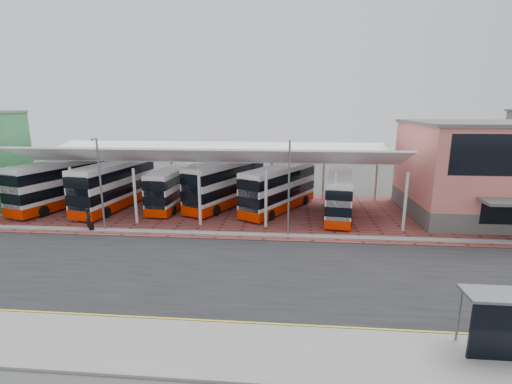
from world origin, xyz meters
TOP-DOWN VIEW (x-y plane):
  - ground at (0.00, 0.00)m, footprint 140.00×140.00m
  - road at (0.00, -1.00)m, footprint 120.00×14.00m
  - forecourt at (2.00, 13.00)m, footprint 72.00×16.00m
  - sidewalk at (0.00, -9.00)m, footprint 120.00×4.00m
  - north_kerb at (0.00, 6.20)m, footprint 120.00×0.80m
  - yellow_line_near at (0.00, -7.00)m, footprint 120.00×0.12m
  - yellow_line_far at (0.00, -6.70)m, footprint 120.00×0.12m
  - canopy at (-6.00, 13.94)m, footprint 37.00×11.63m
  - terminal at (23.00, 13.92)m, footprint 18.40×14.40m
  - lamp_west at (-14.00, 6.27)m, footprint 0.16×0.90m
  - lamp_east at (2.00, 6.27)m, footprint 0.16×0.90m
  - bus_0 at (-22.13, 13.71)m, footprint 6.15×12.28m
  - bus_1 at (-16.38, 13.73)m, footprint 4.41×12.02m
  - bus_2 at (-10.30, 14.68)m, footprint 3.10×10.30m
  - bus_3 at (-4.76, 15.46)m, footprint 7.41×11.84m
  - bus_4 at (1.01, 14.12)m, footprint 7.68×10.94m
  - bus_5 at (6.95, 12.49)m, footprint 3.72×10.20m
  - pedestrian at (-15.54, 6.51)m, footprint 0.67×0.81m
  - suitcase at (-15.05, 6.00)m, footprint 0.33×0.23m

SIDE VIEW (x-z plane):
  - ground at x=0.00m, z-range 0.00..0.00m
  - road at x=0.00m, z-range 0.00..0.02m
  - yellow_line_near at x=0.00m, z-range 0.02..0.03m
  - yellow_line_far at x=0.00m, z-range 0.02..0.03m
  - forecourt at x=2.00m, z-range 0.00..0.06m
  - sidewalk at x=0.00m, z-range 0.00..0.14m
  - north_kerb at x=0.00m, z-range 0.00..0.14m
  - suitcase at x=-15.05m, z-range 0.06..0.62m
  - pedestrian at x=-15.54m, z-range 0.06..1.95m
  - bus_5 at x=6.95m, z-range 0.05..4.16m
  - bus_2 at x=-10.30m, z-range 0.05..4.23m
  - bus_4 at x=1.01m, z-range 0.05..4.63m
  - bus_1 at x=-16.38m, z-range 0.04..4.89m
  - bus_3 at x=-4.76m, z-range 0.04..4.90m
  - bus_0 at x=-22.13m, z-range 0.04..4.99m
  - lamp_west at x=-14.00m, z-range 0.32..8.40m
  - lamp_east at x=2.00m, z-range 0.32..8.40m
  - terminal at x=23.00m, z-range 0.03..9.28m
  - canopy at x=-6.00m, z-range 2.26..9.33m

